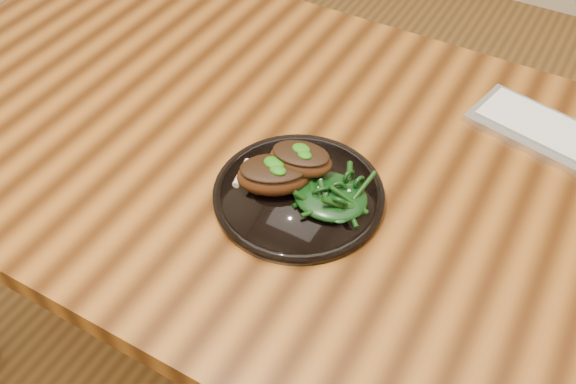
# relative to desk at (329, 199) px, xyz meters

# --- Properties ---
(desk) EXTENTS (1.60, 0.80, 0.75)m
(desk) POSITION_rel_desk_xyz_m (0.00, 0.00, 0.00)
(desk) COLOR #391B07
(desk) RESTS_ON ground
(plate) EXTENTS (0.25, 0.25, 0.02)m
(plate) POSITION_rel_desk_xyz_m (-0.01, -0.09, 0.09)
(plate) COLOR black
(plate) RESTS_ON desk
(lamb_chop_front) EXTENTS (0.13, 0.11, 0.05)m
(lamb_chop_front) POSITION_rel_desk_xyz_m (-0.05, -0.10, 0.12)
(lamb_chop_front) COLOR #3F1E0C
(lamb_chop_front) RESTS_ON plate
(lamb_chop_back) EXTENTS (0.10, 0.08, 0.04)m
(lamb_chop_back) POSITION_rel_desk_xyz_m (-0.02, -0.06, 0.14)
(lamb_chop_back) COLOR #3F1E0C
(lamb_chop_back) RESTS_ON plate
(herb_smear) EXTENTS (0.09, 0.06, 0.01)m
(herb_smear) POSITION_rel_desk_xyz_m (-0.04, -0.04, 0.10)
(herb_smear) COLOR #104B08
(herb_smear) RESTS_ON plate
(greens_heap) EXTENTS (0.11, 0.10, 0.04)m
(greens_heap) POSITION_rel_desk_xyz_m (0.04, -0.09, 0.11)
(greens_heap) COLOR black
(greens_heap) RESTS_ON plate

